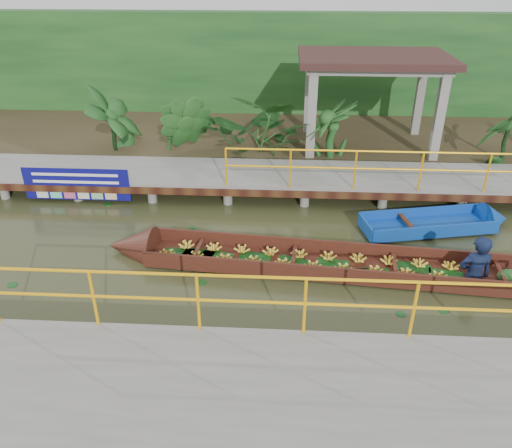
{
  "coord_description": "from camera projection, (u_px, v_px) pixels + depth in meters",
  "views": [
    {
      "loc": [
        0.42,
        -9.02,
        5.75
      ],
      "look_at": [
        -0.13,
        0.5,
        0.6
      ],
      "focal_mm": 35.0,
      "sensor_mm": 36.0,
      "label": 1
    }
  ],
  "objects": [
    {
      "name": "ground",
      "position": [
        261.0,
        260.0,
        10.67
      ],
      "size": [
        80.0,
        80.0,
        0.0
      ],
      "primitive_type": "plane",
      "color": "#34371B",
      "rests_on": "ground"
    },
    {
      "name": "foliage_backdrop",
      "position": [
        274.0,
        70.0,
        18.51
      ],
      "size": [
        30.0,
        0.8,
        4.0
      ],
      "primitive_type": "cube",
      "color": "#133C18",
      "rests_on": "ground"
    },
    {
      "name": "moored_blue_boat",
      "position": [
        461.0,
        222.0,
        11.85
      ],
      "size": [
        3.7,
        1.64,
        0.86
      ],
      "rotation": [
        0.0,
        0.0,
        0.21
      ],
      "color": "#0E3D9B",
      "rests_on": "ground"
    },
    {
      "name": "land_strip",
      "position": [
        272.0,
        137.0,
        17.16
      ],
      "size": [
        30.0,
        8.0,
        0.45
      ],
      "primitive_type": "cube",
      "color": "#302418",
      "rests_on": "ground"
    },
    {
      "name": "pavilion",
      "position": [
        373.0,
        68.0,
        14.72
      ],
      "size": [
        4.4,
        3.0,
        3.0
      ],
      "color": "slate",
      "rests_on": "ground"
    },
    {
      "name": "blue_banner",
      "position": [
        76.0,
        184.0,
        12.84
      ],
      "size": [
        2.77,
        0.04,
        0.87
      ],
      "color": "#0E0C66",
      "rests_on": "ground"
    },
    {
      "name": "tropical_plants",
      "position": [
        322.0,
        127.0,
        14.63
      ],
      "size": [
        14.39,
        1.39,
        1.73
      ],
      "color": "#133C18",
      "rests_on": "ground"
    },
    {
      "name": "near_dock",
      "position": [
        319.0,
        409.0,
        6.79
      ],
      "size": [
        18.0,
        2.4,
        1.73
      ],
      "color": "slate",
      "rests_on": "ground"
    },
    {
      "name": "vendor_boat",
      "position": [
        362.0,
        261.0,
        10.15
      ],
      "size": [
        10.21,
        1.93,
        2.3
      ],
      "rotation": [
        0.0,
        0.0,
        -0.09
      ],
      "color": "#33150E",
      "rests_on": "ground"
    },
    {
      "name": "far_dock",
      "position": [
        268.0,
        177.0,
        13.46
      ],
      "size": [
        16.0,
        2.06,
        1.66
      ],
      "color": "slate",
      "rests_on": "ground"
    }
  ]
}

